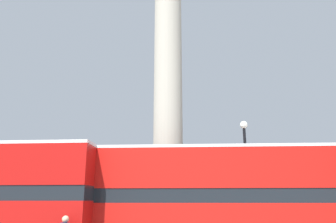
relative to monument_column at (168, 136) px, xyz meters
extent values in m
cube|color=#A39E8E|center=(0.00, 0.00, -4.44)|extent=(3.66, 3.66, 0.99)
cylinder|color=#A39E8E|center=(0.00, 0.00, 3.16)|extent=(1.73, 1.73, 14.22)
cube|color=black|center=(1.99, -4.81, -3.49)|extent=(10.70, 2.92, 0.55)
cube|color=#B7140F|center=(1.99, -4.81, -2.42)|extent=(10.70, 2.97, 1.59)
cube|color=silver|center=(1.99, -4.81, -1.57)|extent=(10.70, 2.97, 0.12)
ellipsoid|color=brown|center=(11.62, 4.68, -2.02)|extent=(2.49, 1.45, 0.93)
cylinder|color=brown|center=(11.62, 4.68, -1.11)|extent=(0.36, 0.36, 0.90)
sphere|color=brown|center=(11.62, 4.68, -0.52)|extent=(0.28, 0.28, 0.28)
cylinder|color=brown|center=(10.95, 5.10, -3.03)|extent=(0.20, 0.20, 1.09)
cylinder|color=brown|center=(10.83, 4.61, -3.03)|extent=(0.20, 0.20, 1.09)
cylinder|color=black|center=(3.87, -2.77, -3.05)|extent=(0.14, 0.14, 5.75)
sphere|color=white|center=(3.87, -2.77, 0.01)|extent=(0.38, 0.38, 0.38)
sphere|color=tan|center=(-3.35, -7.43, -4.28)|extent=(0.23, 0.23, 0.23)
camera|label=1|loc=(0.25, -18.93, -3.68)|focal=35.00mm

